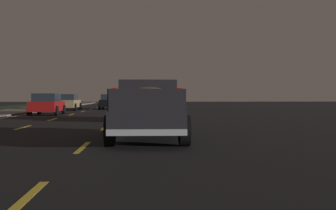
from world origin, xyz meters
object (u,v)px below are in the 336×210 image
Objects in this scene: sedan_green at (143,106)px; pickup_truck at (148,108)px; sedan_red at (47,104)px; sedan_tan at (68,102)px; sedan_black at (110,102)px.

pickup_truck is at bearing -179.77° from sedan_green.
sedan_red is at bearing 43.77° from sedan_green.
pickup_truck is 9.99m from sedan_green.
sedan_black is at bearing -55.35° from sedan_tan.
sedan_red is 1.00× the size of sedan_tan.
pickup_truck reaches higher than sedan_tan.
pickup_truck is 1.23× the size of sedan_black.
sedan_tan is (9.78, 0.21, 0.00)m from sedan_red.
sedan_red and sedan_tan have the same top height.
pickup_truck is 1.24× the size of sedan_tan.
sedan_black is at bearing 9.40° from sedan_green.
pickup_truck is 27.84m from sedan_tan.
sedan_tan is (26.92, 7.10, -0.20)m from pickup_truck.
sedan_black is at bearing -16.23° from sedan_red.
sedan_tan is at bearing 124.65° from sedan_black.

